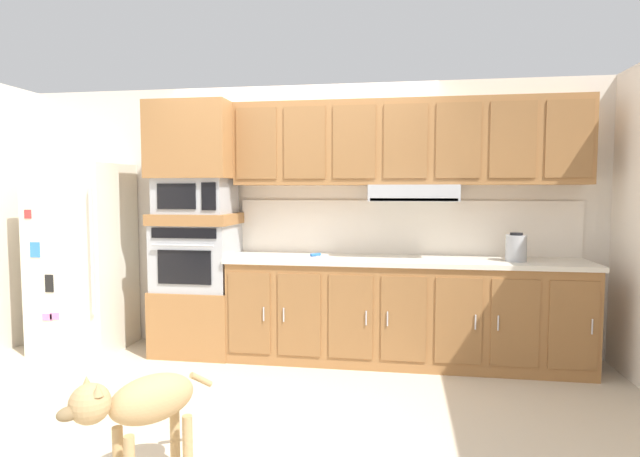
{
  "coord_description": "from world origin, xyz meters",
  "views": [
    {
      "loc": [
        0.93,
        -3.76,
        1.51
      ],
      "look_at": [
        0.29,
        0.26,
        1.21
      ],
      "focal_mm": 28.82,
      "sensor_mm": 36.0,
      "label": 1
    }
  ],
  "objects_px": {
    "built_in_oven": "(197,256)",
    "screwdriver": "(316,255)",
    "electric_kettle": "(516,248)",
    "dog": "(140,405)",
    "microwave": "(196,196)",
    "refrigerator": "(83,257)"
  },
  "relations": [
    {
      "from": "built_in_oven",
      "to": "electric_kettle",
      "type": "xyz_separation_m",
      "value": [
        2.82,
        -0.05,
        0.13
      ]
    },
    {
      "from": "refrigerator",
      "to": "electric_kettle",
      "type": "height_order",
      "value": "refrigerator"
    },
    {
      "from": "screwdriver",
      "to": "electric_kettle",
      "type": "distance_m",
      "value": 1.71
    },
    {
      "from": "refrigerator",
      "to": "dog",
      "type": "relative_size",
      "value": 2.56
    },
    {
      "from": "microwave",
      "to": "electric_kettle",
      "type": "bearing_deg",
      "value": -0.96
    },
    {
      "from": "microwave",
      "to": "dog",
      "type": "bearing_deg",
      "value": -74.93
    },
    {
      "from": "refrigerator",
      "to": "built_in_oven",
      "type": "relative_size",
      "value": 2.51
    },
    {
      "from": "screwdriver",
      "to": "electric_kettle",
      "type": "relative_size",
      "value": 0.7
    },
    {
      "from": "refrigerator",
      "to": "dog",
      "type": "distance_m",
      "value": 2.74
    },
    {
      "from": "built_in_oven",
      "to": "screwdriver",
      "type": "bearing_deg",
      "value": 0.71
    },
    {
      "from": "screwdriver",
      "to": "electric_kettle",
      "type": "height_order",
      "value": "electric_kettle"
    },
    {
      "from": "screwdriver",
      "to": "microwave",
      "type": "bearing_deg",
      "value": -179.29
    },
    {
      "from": "refrigerator",
      "to": "dog",
      "type": "xyz_separation_m",
      "value": [
        1.7,
        -2.1,
        -0.45
      ]
    },
    {
      "from": "refrigerator",
      "to": "screwdriver",
      "type": "xyz_separation_m",
      "value": [
        2.24,
        0.08,
        0.05
      ]
    },
    {
      "from": "screwdriver",
      "to": "dog",
      "type": "relative_size",
      "value": 0.24
    },
    {
      "from": "electric_kettle",
      "to": "screwdriver",
      "type": "bearing_deg",
      "value": 177.94
    },
    {
      "from": "built_in_oven",
      "to": "dog",
      "type": "relative_size",
      "value": 1.02
    },
    {
      "from": "electric_kettle",
      "to": "dog",
      "type": "relative_size",
      "value": 0.35
    },
    {
      "from": "refrigerator",
      "to": "screwdriver",
      "type": "bearing_deg",
      "value": 2.09
    },
    {
      "from": "built_in_oven",
      "to": "microwave",
      "type": "relative_size",
      "value": 1.09
    },
    {
      "from": "dog",
      "to": "built_in_oven",
      "type": "bearing_deg",
      "value": -128.81
    },
    {
      "from": "refrigerator",
      "to": "electric_kettle",
      "type": "bearing_deg",
      "value": 0.3
    }
  ]
}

